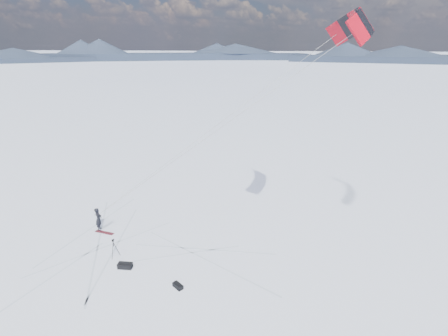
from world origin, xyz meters
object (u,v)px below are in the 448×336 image
(snowboard, at_px, (105,232))
(gear_bag_a, at_px, (125,265))
(gear_bag_b, at_px, (178,286))
(tripod, at_px, (114,246))
(snowkiter, at_px, (100,230))

(snowboard, relative_size, gear_bag_a, 1.63)
(gear_bag_b, bearing_deg, tripod, -166.99)
(snowkiter, distance_m, tripod, 4.05)
(snowboard, bearing_deg, tripod, -40.87)
(gear_bag_a, height_order, gear_bag_b, gear_bag_a)
(snowboard, xyz_separation_m, gear_bag_b, (7.52, -4.10, 0.11))
(snowboard, bearing_deg, gear_bag_b, -24.40)
(snowkiter, distance_m, gear_bag_b, 9.21)
(tripod, bearing_deg, snowkiter, 106.58)
(tripod, distance_m, gear_bag_b, 5.48)
(gear_bag_b, bearing_deg, gear_bag_a, -160.54)
(snowkiter, relative_size, gear_bag_b, 2.49)
(snowkiter, distance_m, snowboard, 0.65)
(snowkiter, bearing_deg, tripod, -157.13)
(snowboard, distance_m, gear_bag_b, 8.56)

